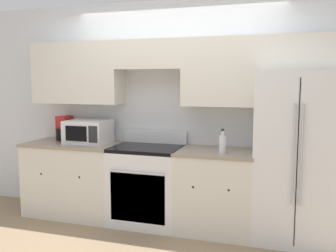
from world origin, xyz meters
The scene contains 9 objects.
ground_plane centered at (0.00, 0.00, 0.00)m, with size 12.00×12.00×0.00m, color #937A5B.
wall_back centered at (0.01, 0.59, 1.48)m, with size 8.00×0.39×2.60m.
lower_cabinets_left centered at (-1.22, 0.31, 0.45)m, with size 1.16×0.64×0.90m.
lower_cabinets_right centered at (0.55, 0.31, 0.45)m, with size 0.84×0.64×0.90m.
oven_range centered at (-0.25, 0.31, 0.46)m, with size 0.80×0.65×1.06m.
refrigerator centered at (1.38, 0.37, 0.88)m, with size 0.83×0.77×1.76m.
microwave centered at (-1.04, 0.37, 1.04)m, with size 0.51×0.42×0.28m.
bottle centered at (0.64, 0.17, 1.01)m, with size 0.07×0.07×0.26m.
coffee_maker centered at (-1.45, 0.47, 1.05)m, with size 0.15×0.25×0.31m.
Camera 1 is at (1.26, -3.66, 1.65)m, focal length 40.00 mm.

